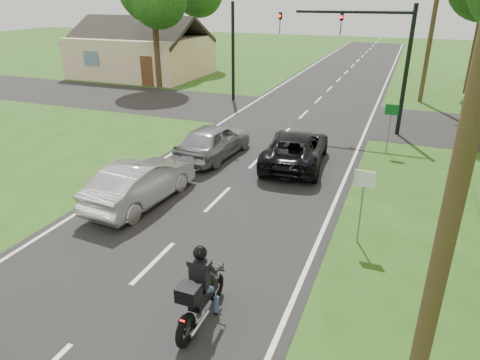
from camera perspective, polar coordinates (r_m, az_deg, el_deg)
name	(u,v)px	position (r m, az deg, el deg)	size (l,w,h in m)	color
ground	(154,263)	(11.35, -11.44, -10.79)	(140.00, 140.00, 0.00)	#264C15
road	(272,146)	(19.59, 4.29, 4.58)	(8.00, 100.00, 0.01)	black
cross_road	(304,115)	(25.15, 8.47, 8.63)	(60.00, 7.00, 0.01)	black
motorcycle_rider	(200,294)	(9.03, -5.36, -14.87)	(0.59, 2.10, 1.81)	black
dark_suv	(296,148)	(17.28, 7.46, 4.23)	(2.23, 4.84, 1.34)	black
silver_sedan	(141,182)	(14.22, -13.05, -0.32)	(1.51, 4.32, 1.42)	silver
silver_suv	(214,141)	(17.92, -3.54, 5.28)	(1.72, 4.27, 1.46)	#96989D
traffic_signal	(368,45)	(21.94, 16.68, 16.81)	(6.38, 0.44, 6.00)	black
signal_pole_far	(233,53)	(28.04, -0.94, 16.61)	(0.20, 0.20, 6.00)	black
utility_pole_near	(475,105)	(5.91, 28.86, 8.80)	(1.60, 0.28, 10.00)	brown
utility_pole_far	(434,18)	(29.78, 24.42, 19.11)	(1.60, 0.28, 10.00)	brown
sign_white	(363,189)	(11.72, 16.12, -1.19)	(0.55, 0.07, 2.12)	slate
sign_green	(391,117)	(19.31, 19.48, 7.96)	(0.55, 0.07, 2.12)	slate
house	(142,54)	(38.56, -12.92, 16.06)	(10.20, 8.00, 4.84)	#CCB88D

